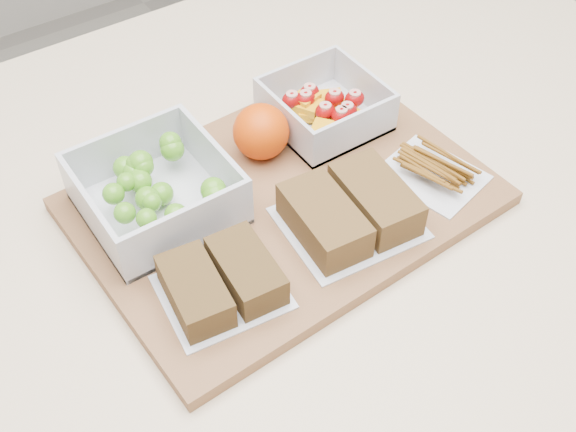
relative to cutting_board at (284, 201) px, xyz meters
name	(u,v)px	position (x,y,z in m)	size (l,w,h in m)	color
counter	(288,417)	(-0.01, -0.02, -0.46)	(1.20, 0.90, 0.90)	beige
cutting_board	(284,201)	(0.00, 0.00, 0.00)	(0.42, 0.30, 0.02)	brown
grape_container	(157,190)	(-0.12, 0.06, 0.03)	(0.14, 0.14, 0.06)	silver
fruit_container	(325,108)	(0.11, 0.08, 0.03)	(0.12, 0.12, 0.05)	silver
orange	(261,132)	(0.02, 0.07, 0.04)	(0.06, 0.06, 0.06)	#E04405
sandwich_bag_left	(221,281)	(-0.12, -0.07, 0.03)	(0.12, 0.11, 0.03)	silver
sandwich_bag_center	(350,210)	(0.03, -0.07, 0.03)	(0.14, 0.13, 0.04)	silver
pretzel_bag	(433,168)	(0.15, -0.07, 0.02)	(0.11, 0.12, 0.02)	silver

